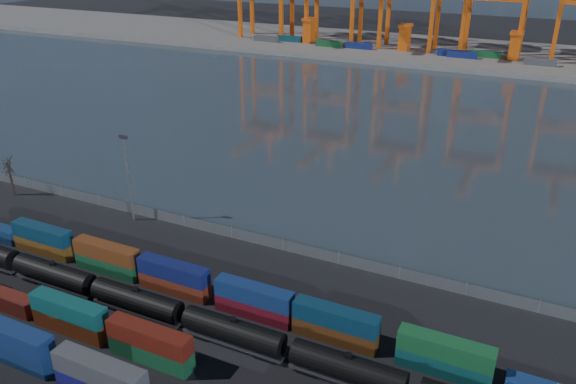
% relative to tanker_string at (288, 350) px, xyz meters
% --- Properties ---
extents(ground, '(700.00, 700.00, 0.00)m').
position_rel_tanker_string_xyz_m(ground, '(-12.58, -3.58, -2.23)').
color(ground, black).
rests_on(ground, ground).
extents(harbor_water, '(700.00, 700.00, 0.00)m').
position_rel_tanker_string_xyz_m(harbor_water, '(-12.58, 101.42, -2.22)').
color(harbor_water, '#28323A').
rests_on(harbor_water, ground).
extents(far_quay, '(700.00, 70.00, 2.00)m').
position_rel_tanker_string_xyz_m(far_quay, '(-12.58, 206.42, -1.23)').
color(far_quay, '#514F4C').
rests_on(far_quay, ground).
extents(container_row_south, '(139.11, 2.44, 5.20)m').
position_rel_tanker_string_xyz_m(container_row_south, '(-20.96, -14.00, -0.01)').
color(container_row_south, '#414246').
rests_on(container_row_south, ground).
extents(container_row_mid, '(128.55, 2.35, 5.01)m').
position_rel_tanker_string_xyz_m(container_row_mid, '(-11.95, -6.76, -0.22)').
color(container_row_mid, '#0F244E').
rests_on(container_row_mid, ground).
extents(container_row_north, '(140.34, 2.33, 4.96)m').
position_rel_tanker_string_xyz_m(container_row_north, '(-11.11, 6.72, -0.12)').
color(container_row_north, '#100F4F').
rests_on(container_row_north, ground).
extents(tanker_string, '(122.97, 3.11, 4.45)m').
position_rel_tanker_string_xyz_m(tanker_string, '(0.00, 0.00, 0.00)').
color(tanker_string, black).
rests_on(tanker_string, ground).
extents(waterfront_fence, '(160.12, 0.12, 2.20)m').
position_rel_tanker_string_xyz_m(waterfront_fence, '(-12.58, 24.42, -1.23)').
color(waterfront_fence, '#595B5E').
rests_on(waterfront_fence, ground).
extents(bare_tree, '(2.23, 2.28, 8.46)m').
position_rel_tanker_string_xyz_m(bare_tree, '(-71.76, 20.66, 2.01)').
color(bare_tree, black).
rests_on(bare_tree, ground).
extents(yard_light_mast, '(1.60, 0.40, 16.60)m').
position_rel_tanker_string_xyz_m(yard_light_mast, '(-42.58, 22.42, 7.07)').
color(yard_light_mast, slate).
rests_on(yard_light_mast, ground).
extents(quay_containers, '(172.58, 10.99, 2.60)m').
position_rel_tanker_string_xyz_m(quay_containers, '(-23.58, 191.88, 1.07)').
color(quay_containers, navy).
rests_on(quay_containers, far_quay).
extents(straddle_carriers, '(140.00, 7.00, 11.10)m').
position_rel_tanker_string_xyz_m(straddle_carriers, '(-15.08, 196.42, 5.59)').
color(straddle_carriers, '#DB530F').
rests_on(straddle_carriers, far_quay).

